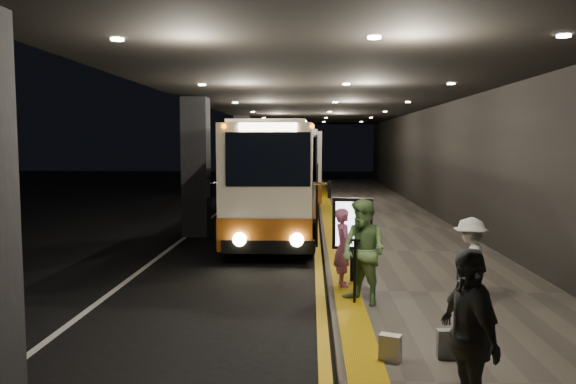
{
  "coord_description": "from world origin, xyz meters",
  "views": [
    {
      "loc": [
        2.15,
        -13.72,
        2.97
      ],
      "look_at": [
        1.56,
        0.74,
        1.7
      ],
      "focal_mm": 35.0,
      "sensor_mm": 36.0,
      "label": 1
    }
  ],
  "objects": [
    {
      "name": "passenger_waiting_green",
      "position": [
        3.08,
        -4.01,
        1.07
      ],
      "size": [
        1.01,
        1.03,
        1.84
      ],
      "primitive_type": "imported",
      "rotation": [
        0.0,
        0.0,
        -0.82
      ],
      "color": "#5B8047",
      "rests_on": "sidewalk"
    },
    {
      "name": "passenger_waiting_grey",
      "position": [
        3.72,
        -8.24,
        1.05
      ],
      "size": [
        0.75,
        1.14,
        1.8
      ],
      "primitive_type": "imported",
      "rotation": [
        0.0,
        0.0,
        -1.36
      ],
      "color": "#4B4C50",
      "rests_on": "sidewalk"
    },
    {
      "name": "coach_second",
      "position": [
        1.14,
        15.79,
        1.67
      ],
      "size": [
        2.99,
        11.19,
        3.47
      ],
      "rotation": [
        0.0,
        0.0,
        0.06
      ],
      "color": "beige",
      "rests_on": "ground"
    },
    {
      "name": "sidewalk",
      "position": [
        4.75,
        5.0,
        0.07
      ],
      "size": [
        4.5,
        50.0,
        0.15
      ],
      "primitive_type": "cube",
      "color": "#514C44",
      "rests_on": "ground"
    },
    {
      "name": "tactile_strip",
      "position": [
        2.85,
        5.0,
        0.16
      ],
      "size": [
        0.5,
        50.0,
        0.01
      ],
      "primitive_type": "cube",
      "color": "gold",
      "rests_on": "sidewalk"
    },
    {
      "name": "bag_polka",
      "position": [
        3.97,
        -6.51,
        0.34
      ],
      "size": [
        0.32,
        0.14,
        0.39
      ],
      "primitive_type": "cube",
      "rotation": [
        0.0,
        0.0,
        0.01
      ],
      "color": "black",
      "rests_on": "sidewalk"
    },
    {
      "name": "terminal_wall",
      "position": [
        7.0,
        5.0,
        3.0
      ],
      "size": [
        0.1,
        50.0,
        6.0
      ],
      "primitive_type": "cube",
      "color": "black",
      "rests_on": "ground"
    },
    {
      "name": "kerb_stripe_yellow",
      "position": [
        2.35,
        5.0,
        0.01
      ],
      "size": [
        0.18,
        50.0,
        0.01
      ],
      "primitive_type": "cube",
      "color": "gold",
      "rests_on": "ground"
    },
    {
      "name": "coach_third",
      "position": [
        0.83,
        32.25,
        1.77
      ],
      "size": [
        3.03,
        11.84,
        3.69
      ],
      "rotation": [
        0.0,
        0.0,
        -0.05
      ],
      "color": "beige",
      "rests_on": "ground"
    },
    {
      "name": "passenger_waiting_white",
      "position": [
        4.88,
        -4.17,
        0.93
      ],
      "size": [
        0.79,
        1.1,
        1.55
      ],
      "primitive_type": "imported",
      "rotation": [
        0.0,
        0.0,
        -1.93
      ],
      "color": "beige",
      "rests_on": "sidewalk"
    },
    {
      "name": "ground",
      "position": [
        0.0,
        0.0,
        0.0
      ],
      "size": [
        90.0,
        90.0,
        0.0
      ],
      "primitive_type": "plane",
      "color": "black"
    },
    {
      "name": "canopy",
      "position": [
        2.5,
        5.0,
        4.6
      ],
      "size": [
        9.0,
        50.0,
        0.4
      ],
      "primitive_type": "cube",
      "color": "black",
      "rests_on": "support_columns"
    },
    {
      "name": "support_columns",
      "position": [
        -1.5,
        4.0,
        2.2
      ],
      "size": [
        0.8,
        24.8,
        4.4
      ],
      "color": "black",
      "rests_on": "ground"
    },
    {
      "name": "passenger_boarding",
      "position": [
        2.8,
        -2.81,
        0.92
      ],
      "size": [
        0.44,
        0.61,
        1.54
      ],
      "primitive_type": "imported",
      "rotation": [
        0.0,
        0.0,
        1.7
      ],
      "color": "#AC5077",
      "rests_on": "sidewalk"
    },
    {
      "name": "coach_main",
      "position": [
        1.15,
        4.86,
        1.65
      ],
      "size": [
        2.48,
        11.12,
        3.45
      ],
      "rotation": [
        0.0,
        0.0,
        -0.02
      ],
      "color": "beige",
      "rests_on": "ground"
    },
    {
      "name": "bag_plain",
      "position": [
        3.19,
        -6.61,
        0.32
      ],
      "size": [
        0.31,
        0.25,
        0.34
      ],
      "primitive_type": "cube",
      "rotation": [
        0.0,
        0.0,
        -0.38
      ],
      "color": "silver",
      "rests_on": "sidewalk"
    },
    {
      "name": "lane_line_white",
      "position": [
        -1.8,
        5.0,
        0.01
      ],
      "size": [
        0.12,
        50.0,
        0.01
      ],
      "primitive_type": "cube",
      "color": "silver",
      "rests_on": "ground"
    },
    {
      "name": "info_sign",
      "position": [
        3.0,
        -2.44,
        1.3
      ],
      "size": [
        0.81,
        0.26,
        1.71
      ],
      "rotation": [
        0.0,
        0.0,
        -0.19
      ],
      "color": "black",
      "rests_on": "sidewalk"
    },
    {
      "name": "stanchion_post",
      "position": [
        2.93,
        -4.0,
        0.71
      ],
      "size": [
        0.05,
        0.05,
        1.13
      ],
      "primitive_type": "cylinder",
      "color": "black",
      "rests_on": "sidewalk"
    }
  ]
}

